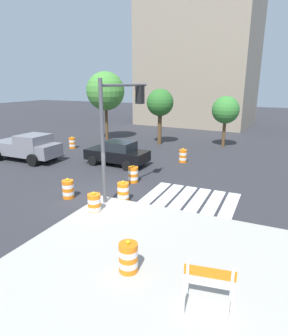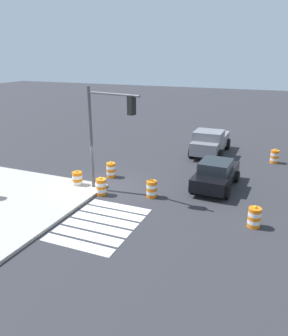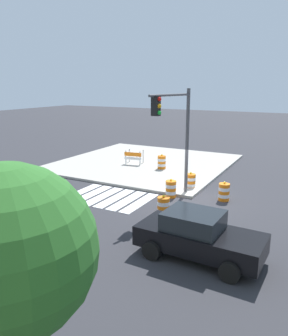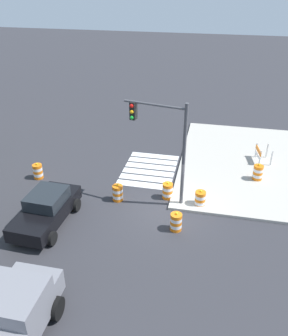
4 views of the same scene
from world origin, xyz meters
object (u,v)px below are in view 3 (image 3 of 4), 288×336
at_px(traffic_barrel_on_sidewalk, 162,162).
at_px(street_tree_streetside_near, 9,256).
at_px(traffic_barrel_median_far, 224,192).
at_px(traffic_light_pole, 175,125).
at_px(traffic_barrel_near_corner, 171,189).
at_px(traffic_barrel_lane_center, 163,207).
at_px(traffic_barrel_far_curb, 191,182).
at_px(construction_barricade, 134,156).
at_px(sports_car, 198,235).
at_px(traffic_barrel_crosswalk_end, 63,250).

distance_m(traffic_barrel_on_sidewalk, street_tree_streetside_near, 19.18).
distance_m(traffic_barrel_median_far, traffic_light_pole, 4.31).
height_order(traffic_barrel_median_far, street_tree_streetside_near, street_tree_streetside_near).
xyz_separation_m(traffic_barrel_near_corner, traffic_barrel_lane_center, (-0.78, 2.60, 0.00)).
bearing_deg(traffic_barrel_far_curb, traffic_barrel_median_far, 155.94).
relative_size(traffic_barrel_near_corner, traffic_light_pole, 0.19).
distance_m(traffic_barrel_on_sidewalk, construction_barricade, 2.43).
xyz_separation_m(traffic_barrel_far_curb, traffic_barrel_on_sidewalk, (3.28, -3.11, 0.15)).
bearing_deg(traffic_barrel_near_corner, construction_barricade, -44.66).
distance_m(sports_car, traffic_barrel_median_far, 6.31).
relative_size(construction_barricade, traffic_light_pole, 0.24).
relative_size(traffic_barrel_near_corner, traffic_barrel_lane_center, 1.00).
relative_size(sports_car, traffic_light_pole, 0.80).
bearing_deg(traffic_barrel_median_far, construction_barricade, -29.05).
bearing_deg(traffic_light_pole, traffic_barrel_lane_center, 101.53).
xyz_separation_m(construction_barricade, street_tree_streetside_near, (-8.59, 18.19, 2.95)).
bearing_deg(traffic_barrel_crosswalk_end, construction_barricade, -69.97).
distance_m(traffic_barrel_near_corner, traffic_barrel_far_curb, 1.85).
relative_size(traffic_barrel_far_curb, street_tree_streetside_near, 0.21).
xyz_separation_m(sports_car, traffic_barrel_crosswalk_end, (3.88, 2.47, -0.36)).
height_order(sports_car, construction_barricade, sports_car).
bearing_deg(sports_car, traffic_barrel_lane_center, -47.22).
xyz_separation_m(traffic_barrel_on_sidewalk, traffic_light_pole, (-3.16, 5.21, 3.31)).
height_order(traffic_barrel_far_curb, street_tree_streetside_near, street_tree_streetside_near).
height_order(traffic_barrel_crosswalk_end, traffic_light_pole, traffic_light_pole).
bearing_deg(traffic_barrel_lane_center, traffic_barrel_crosswalk_end, 76.65).
distance_m(construction_barricade, traffic_light_pole, 8.46).
xyz_separation_m(traffic_barrel_near_corner, traffic_light_pole, (-0.31, 0.31, 3.46)).
relative_size(sports_car, construction_barricade, 3.26).
xyz_separation_m(sports_car, construction_barricade, (8.66, -10.64, -0.09)).
bearing_deg(traffic_barrel_far_curb, sports_car, 112.30).
bearing_deg(construction_barricade, traffic_barrel_median_far, 150.95).
height_order(traffic_barrel_crosswalk_end, traffic_barrel_lane_center, same).
bearing_deg(sports_car, traffic_barrel_far_curb, -67.70).
relative_size(traffic_barrel_on_sidewalk, traffic_light_pole, 0.19).
relative_size(traffic_barrel_far_curb, traffic_barrel_lane_center, 1.00).
relative_size(traffic_barrel_median_far, street_tree_streetside_near, 0.21).
bearing_deg(traffic_barrel_on_sidewalk, traffic_barrel_median_far, 143.27).
height_order(traffic_barrel_near_corner, street_tree_streetside_near, street_tree_streetside_near).
relative_size(traffic_barrel_on_sidewalk, street_tree_streetside_near, 0.21).
xyz_separation_m(traffic_barrel_median_far, traffic_light_pole, (2.32, 1.12, 3.46)).
bearing_deg(traffic_barrel_near_corner, traffic_barrel_crosswalk_end, 86.51).
relative_size(traffic_barrel_lane_center, construction_barricade, 0.76).
distance_m(construction_barricade, street_tree_streetside_near, 20.33).
xyz_separation_m(traffic_barrel_crosswalk_end, traffic_light_pole, (-0.79, -7.60, 3.46)).
relative_size(traffic_barrel_far_curb, traffic_light_pole, 0.19).
bearing_deg(street_tree_streetside_near, traffic_barrel_on_sidewalk, -70.94).
relative_size(traffic_barrel_crosswalk_end, traffic_barrel_lane_center, 1.00).
distance_m(sports_car, traffic_barrel_far_curb, 7.83).
xyz_separation_m(traffic_barrel_median_far, traffic_barrel_on_sidewalk, (5.47, -4.08, 0.15)).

